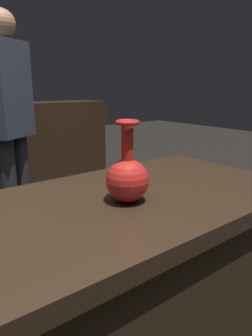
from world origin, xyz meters
TOP-DOWN VIEW (x-y plane):
  - display_plinth at (0.00, 0.00)m, footprint 1.20×0.64m
  - vase_centerpiece at (-0.02, -0.04)m, footprint 0.13×0.13m
  - shelf_vase_right at (0.52, 2.26)m, footprint 0.10×0.10m
  - visitor_center_back at (0.13, 1.44)m, footprint 0.40×0.33m

SIDE VIEW (x-z plane):
  - display_plinth at x=0.00m, z-range 0.00..0.80m
  - vase_centerpiece at x=-0.02m, z-range 0.75..1.00m
  - visitor_center_back at x=0.13m, z-range 0.14..1.77m
  - shelf_vase_right at x=0.52m, z-range 0.95..1.17m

